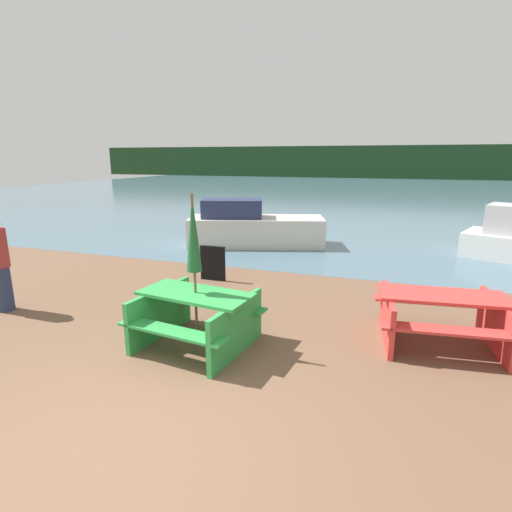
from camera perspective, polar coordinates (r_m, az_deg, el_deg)
ground_plane at (r=4.13m, az=-20.43°, el=-25.74°), size 60.00×60.00×0.00m
water at (r=33.74m, az=15.45°, el=9.05°), size 60.00×50.00×0.00m
far_treeline at (r=53.62m, az=17.12°, el=12.72°), size 80.00×1.60×4.00m
picnic_table_green at (r=5.66m, az=-8.53°, el=-8.23°), size 1.72×1.56×0.78m
picnic_table_red at (r=6.21m, az=24.89°, el=-7.51°), size 1.85×1.57×0.74m
umbrella_darkgreen at (r=5.34m, az=-8.95°, el=2.94°), size 0.21×0.21×2.13m
boat at (r=11.97m, az=-0.51°, el=4.08°), size 4.20×2.52×1.38m
signboard at (r=8.60m, az=-6.19°, el=-1.02°), size 0.55×0.08×0.75m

